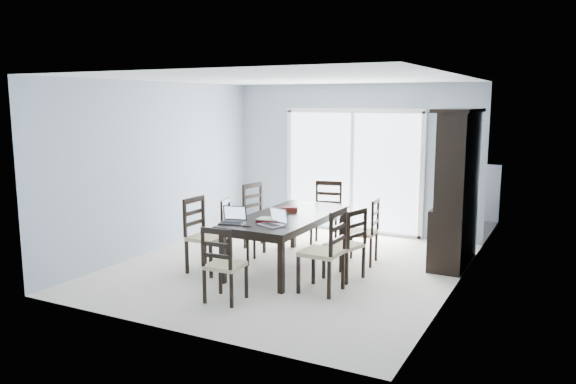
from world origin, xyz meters
name	(u,v)px	position (x,y,z in m)	size (l,w,h in m)	color
floor	(288,267)	(0.00, 0.00, 0.00)	(5.00, 5.00, 0.00)	beige
ceiling	(288,78)	(0.00, 0.00, 2.60)	(5.00, 5.00, 0.00)	white
back_wall	(353,159)	(0.00, 2.50, 1.30)	(4.50, 0.02, 2.60)	#96A5B4
wall_left	(159,167)	(-2.25, 0.00, 1.30)	(0.02, 5.00, 2.60)	#96A5B4
wall_right	(457,187)	(2.25, 0.00, 1.30)	(0.02, 5.00, 2.60)	#96A5B4
balcony	(370,223)	(0.00, 3.50, -0.05)	(4.50, 2.00, 0.10)	gray
railing	(386,186)	(0.00, 4.50, 0.55)	(4.50, 0.06, 1.10)	#99999E
dining_table	(288,220)	(0.00, 0.00, 0.67)	(1.00, 2.20, 0.75)	black
china_hutch	(456,190)	(2.02, 1.25, 1.07)	(0.50, 1.38, 2.20)	black
sliding_door	(352,171)	(0.00, 2.48, 1.09)	(2.52, 0.05, 2.18)	silver
chair_left_near	(201,226)	(-0.97, -0.69, 0.62)	(0.47, 0.45, 1.17)	black
chair_left_mid	(233,224)	(-0.84, -0.10, 0.56)	(0.50, 0.49, 1.06)	black
chair_left_far	(258,209)	(-0.92, 0.76, 0.62)	(0.54, 0.53, 1.18)	black
chair_right_near	(329,242)	(0.92, -0.72, 0.64)	(0.48, 0.47, 1.20)	black
chair_right_mid	(350,237)	(0.97, -0.13, 0.58)	(0.51, 0.50, 1.09)	black
chair_right_far	(368,224)	(0.92, 0.68, 0.58)	(0.47, 0.46, 1.10)	black
chair_end_near	(221,257)	(-0.03, -1.61, 0.55)	(0.41, 0.42, 1.04)	black
chair_end_far	(327,206)	(-0.05, 1.49, 0.62)	(0.52, 0.54, 1.17)	black
laptop_dark	(232,220)	(-0.38, -0.83, 0.80)	(0.36, 0.29, 0.22)	black
laptop_silver	(271,222)	(0.13, -0.71, 0.80)	(0.37, 0.32, 0.22)	#B3B2B5
book_stack	(268,220)	(-0.03, -0.52, 0.77)	(0.31, 0.26, 0.05)	maroon
cell_phone	(247,226)	(-0.12, -0.89, 0.76)	(0.11, 0.05, 0.01)	black
game_box	(289,209)	(-0.10, 0.22, 0.78)	(0.25, 0.12, 0.06)	#480F0E
hot_tub	(331,193)	(-0.88, 3.62, 0.46)	(2.09, 1.95, 0.92)	maroon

